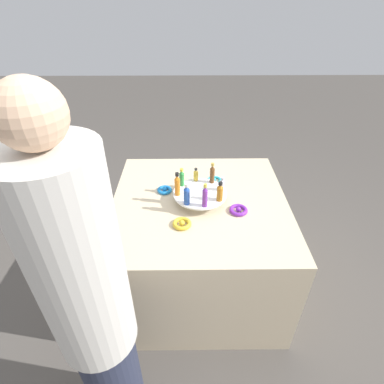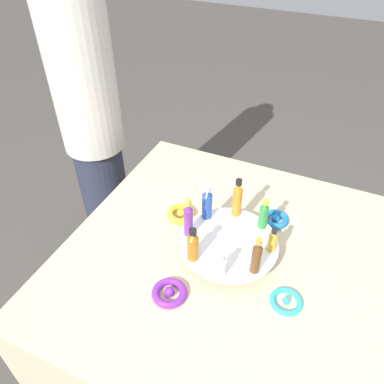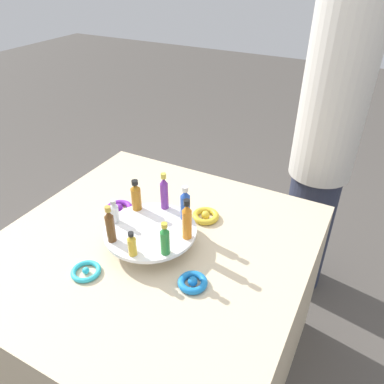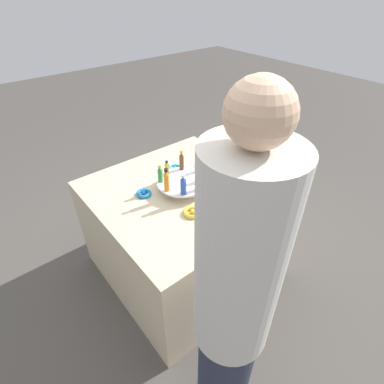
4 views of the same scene
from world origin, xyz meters
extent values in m
plane|color=#4C4742|center=(0.00, 0.00, 0.00)|extent=(12.00, 12.00, 0.00)
cube|color=beige|center=(0.00, 0.00, 0.37)|extent=(1.07, 1.07, 0.73)
cylinder|color=white|center=(0.00, 0.00, 0.74)|extent=(0.17, 0.17, 0.01)
cylinder|color=white|center=(0.00, 0.00, 0.76)|extent=(0.09, 0.09, 0.04)
cylinder|color=white|center=(0.00, 0.00, 0.79)|extent=(0.32, 0.32, 0.01)
cylinder|color=#288438|center=(-0.11, 0.08, 0.84)|extent=(0.03, 0.03, 0.08)
cone|color=#288438|center=(-0.11, 0.08, 0.89)|extent=(0.03, 0.03, 0.02)
cylinder|color=gold|center=(-0.11, 0.08, 0.91)|extent=(0.02, 0.02, 0.02)
cylinder|color=orange|center=(-0.13, -0.02, 0.85)|extent=(0.03, 0.03, 0.11)
cone|color=orange|center=(-0.13, -0.02, 0.92)|extent=(0.03, 0.03, 0.02)
cylinder|color=black|center=(-0.13, -0.02, 0.94)|extent=(0.02, 0.02, 0.02)
cylinder|color=#234CAD|center=(-0.08, -0.11, 0.84)|extent=(0.04, 0.04, 0.10)
cone|color=#234CAD|center=(-0.08, -0.11, 0.90)|extent=(0.03, 0.03, 0.02)
cylinder|color=silver|center=(-0.08, -0.11, 0.92)|extent=(0.02, 0.02, 0.02)
cylinder|color=#702D93|center=(0.02, -0.13, 0.85)|extent=(0.03, 0.03, 0.11)
cone|color=#702D93|center=(0.02, -0.13, 0.91)|extent=(0.03, 0.03, 0.02)
cylinder|color=gold|center=(0.02, -0.13, 0.93)|extent=(0.02, 0.02, 0.02)
cylinder|color=#AD6B19|center=(0.11, -0.08, 0.84)|extent=(0.04, 0.04, 0.09)
cone|color=#AD6B19|center=(0.11, -0.08, 0.89)|extent=(0.03, 0.03, 0.02)
cylinder|color=black|center=(0.11, -0.08, 0.91)|extent=(0.02, 0.02, 0.02)
cylinder|color=silver|center=(0.13, 0.02, 0.83)|extent=(0.03, 0.03, 0.06)
cone|color=silver|center=(0.13, 0.02, 0.87)|extent=(0.03, 0.03, 0.01)
cylinder|color=#B2B2B7|center=(0.13, 0.02, 0.88)|extent=(0.02, 0.02, 0.01)
cylinder|color=brown|center=(0.08, 0.11, 0.84)|extent=(0.03, 0.03, 0.10)
cone|color=brown|center=(0.08, 0.11, 0.90)|extent=(0.03, 0.03, 0.02)
cylinder|color=#B79338|center=(0.08, 0.11, 0.92)|extent=(0.02, 0.02, 0.02)
cylinder|color=gold|center=(-0.02, 0.13, 0.83)|extent=(0.03, 0.03, 0.06)
cone|color=gold|center=(-0.02, 0.13, 0.87)|extent=(0.03, 0.03, 0.01)
cylinder|color=black|center=(-0.02, 0.13, 0.88)|extent=(0.02, 0.02, 0.01)
torus|color=purple|center=(0.22, -0.11, 0.74)|extent=(0.11, 0.11, 0.02)
sphere|color=purple|center=(0.22, -0.11, 0.75)|extent=(0.03, 0.03, 0.03)
torus|color=#2DB7CC|center=(0.11, 0.22, 0.74)|extent=(0.10, 0.10, 0.02)
sphere|color=#2DB7CC|center=(0.11, 0.22, 0.74)|extent=(0.02, 0.02, 0.02)
torus|color=blue|center=(-0.22, 0.11, 0.74)|extent=(0.09, 0.09, 0.02)
sphere|color=blue|center=(-0.22, 0.11, 0.75)|extent=(0.03, 0.03, 0.03)
torus|color=gold|center=(-0.11, -0.22, 0.74)|extent=(0.10, 0.10, 0.02)
sphere|color=gold|center=(-0.11, -0.22, 0.75)|extent=(0.03, 0.03, 0.03)
cylinder|color=#282D42|center=(-0.41, -0.83, 0.35)|extent=(0.24, 0.24, 0.70)
cylinder|color=beige|center=(-0.41, -0.83, 1.11)|extent=(0.29, 0.29, 0.81)
sphere|color=#D8AD89|center=(-0.41, -0.83, 1.59)|extent=(0.17, 0.17, 0.17)
camera|label=1|loc=(-0.06, -1.47, 1.83)|focal=28.00mm
camera|label=2|loc=(0.80, 0.23, 1.70)|focal=35.00mm
camera|label=3|loc=(-0.61, 0.83, 1.61)|focal=35.00mm
camera|label=4|loc=(-0.93, -1.22, 1.84)|focal=28.00mm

